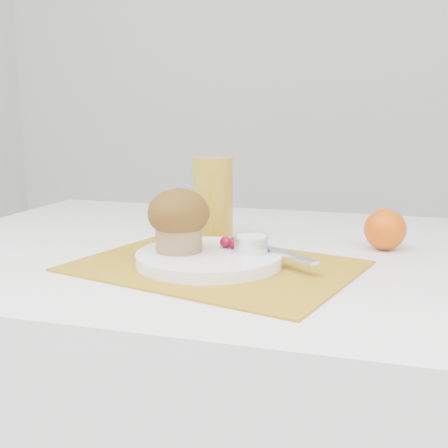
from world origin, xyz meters
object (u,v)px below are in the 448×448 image
(juice_glass, at_px, (213,198))
(muffin, at_px, (179,219))
(orange, at_px, (385,229))
(plate, at_px, (209,258))
(table, at_px, (248,445))

(juice_glass, bearing_deg, muffin, -87.82)
(orange, xyz_separation_m, muffin, (-0.30, -0.19, 0.04))
(orange, relative_size, juice_glass, 0.47)
(plate, distance_m, juice_glass, 0.21)
(orange, distance_m, muffin, 0.36)
(table, height_order, juice_glass, juice_glass)
(plate, bearing_deg, orange, 35.92)
(table, bearing_deg, muffin, -121.04)
(orange, bearing_deg, plate, -144.08)
(table, distance_m, juice_glass, 0.46)
(plate, bearing_deg, juice_glass, 105.97)
(plate, bearing_deg, table, 75.74)
(plate, xyz_separation_m, muffin, (-0.05, -0.00, 0.06))
(table, relative_size, orange, 17.06)
(table, height_order, orange, orange)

